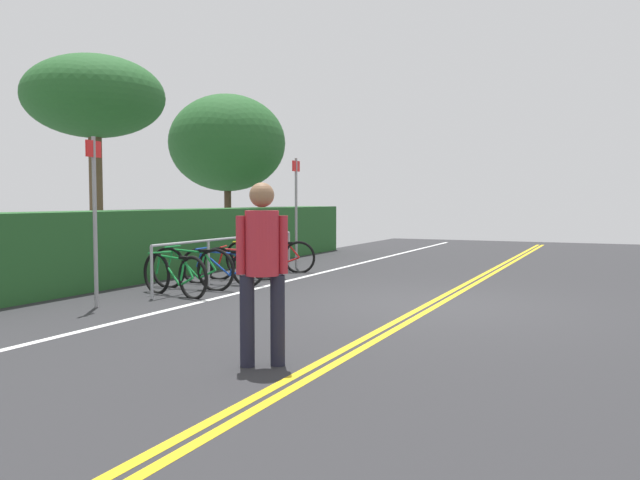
# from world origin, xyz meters

# --- Properties ---
(ground_plane) EXTENTS (32.49, 11.90, 0.05)m
(ground_plane) POSITION_xyz_m (0.00, 0.00, -0.03)
(ground_plane) COLOR #2B2B2D
(centre_line_yellow_inner) EXTENTS (29.24, 0.10, 0.00)m
(centre_line_yellow_inner) POSITION_xyz_m (0.00, -0.08, 0.00)
(centre_line_yellow_inner) COLOR gold
(centre_line_yellow_inner) RESTS_ON ground_plane
(centre_line_yellow_outer) EXTENTS (29.24, 0.10, 0.00)m
(centre_line_yellow_outer) POSITION_xyz_m (0.00, 0.08, 0.00)
(centre_line_yellow_outer) COLOR gold
(centre_line_yellow_outer) RESTS_ON ground_plane
(bike_lane_stripe_white) EXTENTS (29.24, 0.12, 0.00)m
(bike_lane_stripe_white) POSITION_xyz_m (0.00, 3.34, 0.00)
(bike_lane_stripe_white) COLOR white
(bike_lane_stripe_white) RESTS_ON ground_plane
(bike_rack) EXTENTS (4.83, 0.05, 0.87)m
(bike_rack) POSITION_xyz_m (1.08, 4.24, 0.65)
(bike_rack) COLOR #9EA0A5
(bike_rack) RESTS_ON ground_plane
(bicycle_0) EXTENTS (0.59, 1.64, 0.74)m
(bicycle_0) POSITION_xyz_m (-0.87, 4.13, 0.35)
(bicycle_0) COLOR black
(bicycle_0) RESTS_ON ground_plane
(bicycle_1) EXTENTS (0.46, 1.78, 0.79)m
(bicycle_1) POSITION_xyz_m (-0.06, 4.36, 0.37)
(bicycle_1) COLOR black
(bicycle_1) RESTS_ON ground_plane
(bicycle_2) EXTENTS (0.46, 1.75, 0.71)m
(bicycle_2) POSITION_xyz_m (0.70, 4.22, 0.33)
(bicycle_2) COLOR black
(bicycle_2) RESTS_ON ground_plane
(bicycle_3) EXTENTS (0.60, 1.57, 0.70)m
(bicycle_3) POSITION_xyz_m (1.50, 4.26, 0.32)
(bicycle_3) COLOR black
(bicycle_3) RESTS_ON ground_plane
(bicycle_4) EXTENTS (0.61, 1.73, 0.75)m
(bicycle_4) POSITION_xyz_m (2.15, 4.35, 0.35)
(bicycle_4) COLOR black
(bicycle_4) RESTS_ON ground_plane
(bicycle_5) EXTENTS (0.56, 1.78, 0.74)m
(bicycle_5) POSITION_xyz_m (2.98, 4.33, 0.34)
(bicycle_5) COLOR black
(bicycle_5) RESTS_ON ground_plane
(pedestrian) EXTENTS (0.32, 0.43, 1.75)m
(pedestrian) POSITION_xyz_m (-4.30, 0.52, 1.01)
(pedestrian) COLOR #1E1E2D
(pedestrian) RESTS_ON ground_plane
(sign_post_near) EXTENTS (0.36, 0.10, 2.50)m
(sign_post_near) POSITION_xyz_m (-2.31, 4.45, 1.49)
(sign_post_near) COLOR gray
(sign_post_near) RESTS_ON ground_plane
(sign_post_far) EXTENTS (0.36, 0.06, 2.53)m
(sign_post_far) POSITION_xyz_m (3.84, 4.24, 1.51)
(sign_post_far) COLOR gray
(sign_post_far) RESTS_ON ground_plane
(hedge_backdrop) EXTENTS (13.78, 1.09, 1.38)m
(hedge_backdrop) POSITION_xyz_m (2.58, 6.18, 0.69)
(hedge_backdrop) COLOR #235626
(hedge_backdrop) RESTS_ON ground_plane
(tree_mid) EXTENTS (3.12, 3.12, 4.80)m
(tree_mid) POSITION_xyz_m (1.74, 8.23, 3.85)
(tree_mid) COLOR brown
(tree_mid) RESTS_ON ground_plane
(tree_far_right) EXTENTS (3.40, 3.40, 4.66)m
(tree_far_right) POSITION_xyz_m (6.86, 8.00, 3.24)
(tree_far_right) COLOR #473323
(tree_far_right) RESTS_ON ground_plane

